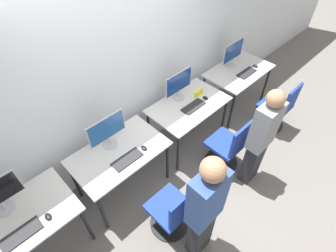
{
  "coord_description": "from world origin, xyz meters",
  "views": [
    {
      "loc": [
        -1.57,
        -1.46,
        3.19
      ],
      "look_at": [
        0.0,
        0.14,
        0.91
      ],
      "focal_mm": 28.0,
      "sensor_mm": 36.0,
      "label": 1
    }
  ],
  "objects": [
    {
      "name": "keyboard_left",
      "position": [
        -0.62,
        0.18,
        0.77
      ],
      "size": [
        0.37,
        0.16,
        0.02
      ],
      "color": "#262628",
      "rests_on": "desk_left"
    },
    {
      "name": "mouse_far_right",
      "position": [
        2.13,
        0.22,
        0.77
      ],
      "size": [
        0.06,
        0.09,
        0.03
      ],
      "color": "black",
      "rests_on": "desk_far_right"
    },
    {
      "name": "monitor_right",
      "position": [
        0.62,
        0.56,
        1.0
      ],
      "size": [
        0.49,
        0.18,
        0.43
      ],
      "color": "#B2B2B7",
      "rests_on": "desk_right"
    },
    {
      "name": "office_chair_left",
      "position": [
        -0.56,
        -0.51,
        0.36
      ],
      "size": [
        0.48,
        0.48,
        0.88
      ],
      "color": "black",
      "rests_on": "ground_plane"
    },
    {
      "name": "desk_right",
      "position": [
        0.62,
        0.35,
        0.67
      ],
      "size": [
        1.14,
        0.7,
        0.76
      ],
      "color": "silver",
      "rests_on": "ground_plane"
    },
    {
      "name": "desk_far_right",
      "position": [
        1.86,
        0.35,
        0.67
      ],
      "size": [
        1.14,
        0.7,
        0.76
      ],
      "color": "silver",
      "rests_on": "ground_plane"
    },
    {
      "name": "office_chair_far_right",
      "position": [
        1.88,
        -0.45,
        0.36
      ],
      "size": [
        0.48,
        0.48,
        0.88
      ],
      "color": "black",
      "rests_on": "ground_plane"
    },
    {
      "name": "monitor_far_right",
      "position": [
        1.86,
        0.53,
        1.0
      ],
      "size": [
        0.49,
        0.18,
        0.43
      ],
      "color": "#B2B2B7",
      "rests_on": "desk_far_right"
    },
    {
      "name": "placard_right",
      "position": [
        0.87,
        0.39,
        0.8
      ],
      "size": [
        0.16,
        0.03,
        0.08
      ],
      "color": "yellow",
      "rests_on": "desk_right"
    },
    {
      "name": "keyboard_right",
      "position": [
        0.62,
        0.26,
        0.77
      ],
      "size": [
        0.37,
        0.16,
        0.02
      ],
      "color": "#262628",
      "rests_on": "desk_right"
    },
    {
      "name": "mouse_right",
      "position": [
        0.88,
        0.26,
        0.77
      ],
      "size": [
        0.06,
        0.09,
        0.03
      ],
      "color": "black",
      "rests_on": "desk_right"
    },
    {
      "name": "person_left",
      "position": [
        -0.51,
        -0.87,
        0.89
      ],
      "size": [
        0.36,
        0.21,
        1.64
      ],
      "color": "#232328",
      "rests_on": "ground_plane"
    },
    {
      "name": "keyboard_far_right",
      "position": [
        1.86,
        0.21,
        0.77
      ],
      "size": [
        0.37,
        0.16,
        0.02
      ],
      "color": "#262628",
      "rests_on": "desk_far_right"
    },
    {
      "name": "person_right",
      "position": [
        0.72,
        -0.74,
        0.83
      ],
      "size": [
        0.36,
        0.2,
        1.54
      ],
      "color": "#232328",
      "rests_on": "ground_plane"
    },
    {
      "name": "keyboard_far_left",
      "position": [
        -1.86,
        0.18,
        0.77
      ],
      "size": [
        0.37,
        0.16,
        0.02
      ],
      "color": "#262628",
      "rests_on": "desk_far_left"
    },
    {
      "name": "desk_far_left",
      "position": [
        -1.86,
        0.35,
        0.67
      ],
      "size": [
        1.14,
        0.7,
        0.76
      ],
      "color": "silver",
      "rests_on": "ground_plane"
    },
    {
      "name": "ground_plane",
      "position": [
        0.0,
        0.0,
        0.0
      ],
      "size": [
        20.0,
        20.0,
        0.0
      ],
      "primitive_type": "plane",
      "color": "slate"
    },
    {
      "name": "wall_back",
      "position": [
        0.0,
        0.83,
        1.4
      ],
      "size": [
        12.0,
        0.05,
        2.8
      ],
      "color": "silver",
      "rests_on": "ground_plane"
    },
    {
      "name": "mouse_far_left",
      "position": [
        -1.6,
        0.17,
        0.77
      ],
      "size": [
        0.06,
        0.09,
        0.03
      ],
      "color": "black",
      "rests_on": "desk_far_left"
    },
    {
      "name": "office_chair_right",
      "position": [
        0.67,
        -0.37,
        0.36
      ],
      "size": [
        0.48,
        0.48,
        0.88
      ],
      "color": "black",
      "rests_on": "ground_plane"
    },
    {
      "name": "mouse_left",
      "position": [
        -0.37,
        0.17,
        0.77
      ],
      "size": [
        0.06,
        0.09,
        0.03
      ],
      "color": "black",
      "rests_on": "desk_left"
    },
    {
      "name": "monitor_left",
      "position": [
        -0.62,
        0.52,
        1.0
      ],
      "size": [
        0.49,
        0.18,
        0.43
      ],
      "color": "#B2B2B7",
      "rests_on": "desk_left"
    },
    {
      "name": "desk_left",
      "position": [
        -0.62,
        0.35,
        0.67
      ],
      "size": [
        1.14,
        0.7,
        0.76
      ],
      "color": "silver",
      "rests_on": "ground_plane"
    }
  ]
}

